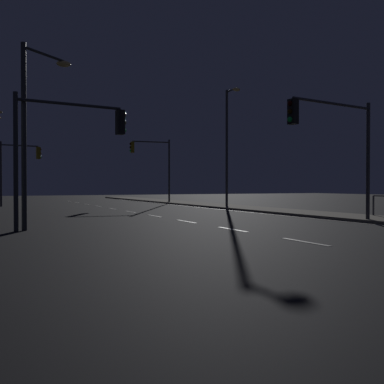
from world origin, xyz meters
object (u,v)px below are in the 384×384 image
(traffic_light_near_left, at_px, (70,135))
(traffic_light_overhead_east, at_px, (153,158))
(traffic_light_far_left, at_px, (19,162))
(traffic_light_near_right, at_px, (335,133))
(street_lamp_across_street, at_px, (33,117))
(street_lamp_median, at_px, (228,137))

(traffic_light_near_left, bearing_deg, traffic_light_overhead_east, 62.10)
(traffic_light_near_left, bearing_deg, traffic_light_far_left, 90.41)
(traffic_light_near_left, height_order, traffic_light_near_right, traffic_light_near_right)
(traffic_light_overhead_east, height_order, traffic_light_near_right, traffic_light_overhead_east)
(street_lamp_across_street, bearing_deg, street_lamp_median, 37.00)
(traffic_light_near_left, distance_m, traffic_light_near_right, 10.41)
(traffic_light_near_left, xyz_separation_m, street_lamp_across_street, (-1.26, 0.25, 0.63))
(street_lamp_median, bearing_deg, traffic_light_far_left, 145.15)
(traffic_light_near_right, bearing_deg, traffic_light_far_left, 113.70)
(street_lamp_across_street, bearing_deg, traffic_light_far_left, 86.83)
(street_lamp_median, height_order, street_lamp_across_street, street_lamp_median)
(traffic_light_overhead_east, distance_m, street_lamp_across_street, 23.67)
(traffic_light_far_left, xyz_separation_m, street_lamp_across_street, (-1.11, -20.01, 0.62))
(traffic_light_overhead_east, height_order, traffic_light_near_left, traffic_light_overhead_east)
(traffic_light_near_left, relative_size, street_lamp_median, 0.58)
(traffic_light_near_right, height_order, street_lamp_median, street_lamp_median)
(traffic_light_near_right, relative_size, street_lamp_median, 0.60)
(traffic_light_overhead_east, distance_m, street_lamp_median, 9.81)
(traffic_light_near_left, relative_size, traffic_light_near_right, 0.96)
(traffic_light_far_left, distance_m, street_lamp_median, 16.20)
(traffic_light_overhead_east, bearing_deg, traffic_light_near_right, -92.16)
(traffic_light_near_left, relative_size, traffic_light_far_left, 0.98)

